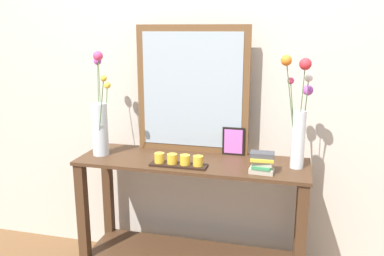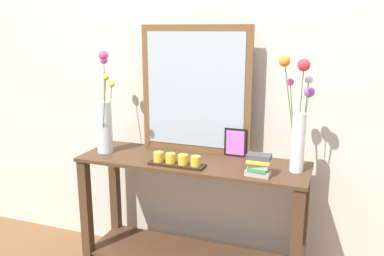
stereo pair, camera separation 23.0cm
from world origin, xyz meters
TOP-DOWN VIEW (x-y plane):
  - wall_back at (0.00, 0.33)m, footprint 6.40×0.08m
  - console_table at (0.00, 0.00)m, footprint 1.33×0.42m
  - mirror_leaning at (-0.04, 0.18)m, footprint 0.69×0.03m
  - tall_vase_left at (-0.56, -0.02)m, footprint 0.18×0.25m
  - vase_right at (0.58, 0.01)m, footprint 0.17×0.20m
  - candle_tray at (-0.05, -0.12)m, footprint 0.32×0.09m
  - picture_frame_small at (0.22, 0.16)m, footprint 0.13×0.01m
  - book_stack at (0.41, -0.12)m, footprint 0.13×0.10m

SIDE VIEW (x-z plane):
  - console_table at x=0.00m, z-range 0.08..0.87m
  - candle_tray at x=-0.05m, z-range 0.79..0.86m
  - book_stack at x=0.41m, z-range 0.79..0.91m
  - picture_frame_small at x=0.22m, z-range 0.79..0.96m
  - tall_vase_left at x=-0.56m, z-range 0.69..1.30m
  - vase_right at x=0.58m, z-range 0.75..1.36m
  - mirror_leaning at x=-0.04m, z-range 0.79..1.56m
  - wall_back at x=0.00m, z-range 0.00..2.70m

